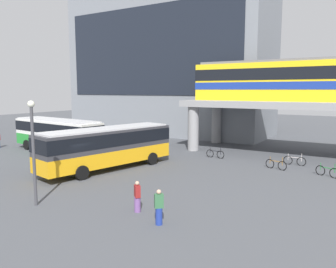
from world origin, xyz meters
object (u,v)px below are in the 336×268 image
Objects in this scene: bicycle_brown at (276,165)px; pedestrian_near_building at (137,198)px; station_building at (169,62)px; bus_secondary at (57,132)px; train at (322,80)px; bus_main at (107,144)px; bicycle_green at (327,172)px; bicycle_silver at (295,161)px; bicycle_black at (215,154)px; pedestrian_waiting_near_stop at (159,208)px.

pedestrian_near_building is at bearing -105.58° from bicycle_brown.
station_building reaches higher than bus_secondary.
train is 9.82m from bicycle_brown.
bus_main is 7.16× the size of pedestrian_near_building.
bus_main is 6.86× the size of bicycle_green.
bicycle_brown is at bearing 31.63° from bus_main.
bicycle_silver is 3.82m from bicycle_green.
pedestrian_near_building is (15.45, -28.54, -9.29)m from station_building.
bicycle_black is 1.03× the size of bicycle_brown.
bicycle_black is at bearing 58.03° from bus_main.
bus_secondary is 15.56m from bicycle_black.
bus_main is at bearing -142.94° from bicycle_silver.
bus_secondary is at bearing -172.45° from bicycle_green.
bicycle_silver is at bearing 80.24° from pedestrian_waiting_near_stop.
bus_secondary is at bearing -154.70° from train.
bicycle_brown is at bearing -39.08° from station_building.
bicycle_silver is (21.27, 5.87, -1.63)m from bus_secondary.
bus_secondary is 6.29× the size of bicycle_black.
pedestrian_waiting_near_stop is at bearing -100.52° from train.
train is at bearing 79.48° from pedestrian_waiting_near_stop.
bicycle_green is (3.66, -0.44, 0.00)m from bicycle_brown.
bicycle_green is 14.57m from pedestrian_near_building.
bicycle_silver is at bearing 15.42° from bus_secondary.
pedestrian_waiting_near_stop reaches higher than bicycle_black.
bicycle_black is at bearing -145.74° from train.
pedestrian_waiting_near_stop is at bearing -37.43° from bus_main.
bicycle_green is at bearing -12.39° from bicycle_black.
bicycle_silver is (20.02, -13.25, -9.67)m from station_building.
bus_secondary is at bearing 150.57° from pedestrian_near_building.
bicycle_brown is (11.04, 6.80, -1.63)m from bus_main.
bus_main is 13.07m from bicycle_brown.
bicycle_green is at bearing -35.02° from station_building.
pedestrian_near_building is at bearing -81.70° from bicycle_black.
station_building is at bearing 140.92° from bicycle_brown.
bus_secondary reaches higher than bicycle_silver.
bicycle_green is at bearing 59.93° from pedestrian_near_building.
bus_main is at bearing -148.37° from bicycle_brown.
bicycle_black and bicycle_brown have the same top height.
train reaches higher than bicycle_green.
bicycle_silver is at bearing -33.49° from station_building.
station_building is 29.41m from bicycle_green.
bicycle_green is (1.63, -7.39, -6.63)m from train.
bus_secondary reaches higher than pedestrian_waiting_near_stop.
train is 22.05m from pedestrian_waiting_near_stop.
pedestrian_near_building is at bearing -105.82° from train.
bicycle_black is 15.98m from pedestrian_waiting_near_stop.
bus_secondary reaches higher than bicycle_brown.
bicycle_silver is 1.08× the size of bicycle_green.
train is at bearing 76.94° from bicycle_silver.
station_building reaches higher than pedestrian_near_building.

